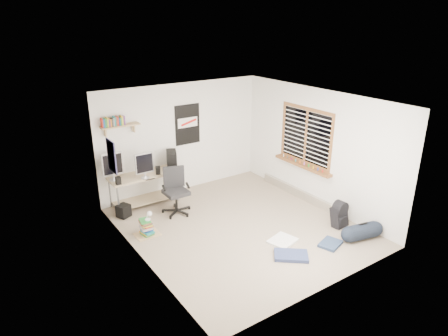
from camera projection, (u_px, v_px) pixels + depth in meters
floor at (239, 227)px, 7.80m from camera, size 4.00×4.50×0.01m
ceiling at (241, 99)px, 6.91m from camera, size 4.00×4.50×0.01m
back_wall at (182, 138)px, 9.10m from camera, size 4.00×0.01×2.50m
left_wall at (138, 192)px, 6.30m from camera, size 0.01×4.50×2.50m
right_wall at (317, 148)px, 8.40m from camera, size 0.01×4.50×2.50m
desk at (144, 188)px, 8.64m from camera, size 1.57×0.93×0.67m
monitor_left at (113, 171)px, 8.12m from camera, size 0.43×0.12×0.47m
monitor_right at (145, 170)px, 8.22m from camera, size 0.40×0.10×0.43m
pc_tower at (172, 161)px, 8.69m from camera, size 0.36×0.48×0.45m
keyboard at (146, 179)px, 8.30m from camera, size 0.36×0.16×0.02m
speaker_left at (118, 181)px, 7.97m from camera, size 0.10×0.10×0.19m
speaker_right at (158, 171)px, 8.49m from camera, size 0.13×0.13×0.20m
office_chair at (176, 191)px, 8.18m from camera, size 0.80×0.80×0.97m
wall_shelf at (120, 126)px, 8.06m from camera, size 0.80×0.22×0.24m
poster_back_wall at (188, 125)px, 9.05m from camera, size 0.62×0.03×0.92m
poster_left_wall at (112, 156)px, 7.15m from camera, size 0.02×0.42×0.60m
window at (305, 136)px, 8.53m from camera, size 0.10×1.50×1.26m
baseboard_heater at (301, 194)px, 9.02m from camera, size 0.08×2.50×0.18m
backpack at (339, 217)px, 7.77m from camera, size 0.33×0.28×0.42m
duffel_bag at (362, 232)px, 7.33m from camera, size 0.36×0.36×0.59m
tshirt at (283, 241)px, 7.27m from camera, size 0.57×0.51×0.04m
jeans_a at (291, 255)px, 6.81m from camera, size 0.67×0.64×0.06m
jeans_b at (330, 244)px, 7.16m from camera, size 0.49×0.43×0.05m
book_stack at (147, 228)px, 7.46m from camera, size 0.53×0.48×0.29m
desk_lamp at (148, 217)px, 7.37m from camera, size 0.15×0.20×0.18m
subwoofer at (124, 211)px, 8.13m from camera, size 0.30×0.30×0.26m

